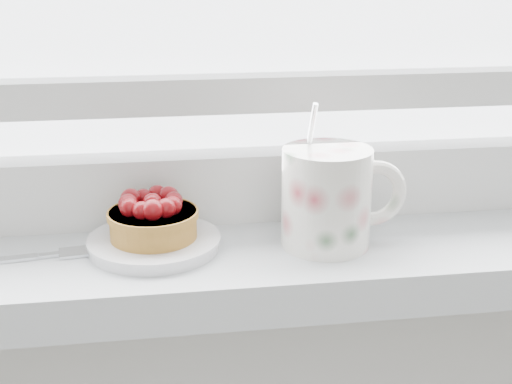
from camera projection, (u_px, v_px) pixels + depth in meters
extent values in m
cube|color=silver|center=(233.00, 261.00, 0.69)|extent=(1.60, 0.20, 0.04)
cube|color=silver|center=(225.00, 184.00, 0.74)|extent=(1.30, 0.05, 0.07)
cube|color=silver|center=(223.00, 93.00, 0.70)|extent=(1.30, 0.04, 0.04)
cylinder|color=silver|center=(154.00, 243.00, 0.66)|extent=(0.12, 0.12, 0.01)
cylinder|color=#936020|center=(153.00, 224.00, 0.66)|extent=(0.08, 0.08, 0.03)
cylinder|color=#936020|center=(153.00, 214.00, 0.65)|extent=(0.08, 0.08, 0.01)
sphere|color=#4D0105|center=(152.00, 203.00, 0.65)|extent=(0.02, 0.02, 0.02)
sphere|color=#4D0105|center=(174.00, 201.00, 0.66)|extent=(0.02, 0.02, 0.02)
sphere|color=#4D0105|center=(169.00, 197.00, 0.66)|extent=(0.02, 0.02, 0.02)
sphere|color=#4D0105|center=(157.00, 194.00, 0.67)|extent=(0.02, 0.02, 0.02)
sphere|color=#4D0105|center=(143.00, 198.00, 0.67)|extent=(0.02, 0.02, 0.02)
sphere|color=#4D0105|center=(131.00, 199.00, 0.66)|extent=(0.02, 0.02, 0.02)
sphere|color=#4D0105|center=(128.00, 204.00, 0.65)|extent=(0.02, 0.02, 0.02)
sphere|color=#4D0105|center=(129.00, 208.00, 0.64)|extent=(0.02, 0.02, 0.02)
sphere|color=#4D0105|center=(142.00, 211.00, 0.63)|extent=(0.02, 0.02, 0.02)
sphere|color=#4D0105|center=(153.00, 210.00, 0.63)|extent=(0.02, 0.02, 0.02)
sphere|color=#4D0105|center=(166.00, 208.00, 0.64)|extent=(0.02, 0.02, 0.02)
sphere|color=#4D0105|center=(173.00, 206.00, 0.64)|extent=(0.02, 0.02, 0.02)
cylinder|color=white|center=(326.00, 198.00, 0.66)|extent=(0.08, 0.08, 0.09)
cylinder|color=black|center=(328.00, 153.00, 0.65)|extent=(0.07, 0.07, 0.01)
torus|color=white|center=(373.00, 193.00, 0.67)|extent=(0.06, 0.01, 0.06)
cylinder|color=silver|center=(311.00, 132.00, 0.66)|extent=(0.01, 0.02, 0.06)
cube|color=silver|center=(49.00, 255.00, 0.65)|extent=(0.02, 0.01, 0.00)
cube|color=silver|center=(75.00, 252.00, 0.65)|extent=(0.03, 0.03, 0.00)
cube|color=silver|center=(108.00, 253.00, 0.65)|extent=(0.03, 0.01, 0.00)
cube|color=silver|center=(107.00, 250.00, 0.66)|extent=(0.03, 0.01, 0.00)
cube|color=silver|center=(106.00, 247.00, 0.66)|extent=(0.03, 0.01, 0.00)
cube|color=silver|center=(106.00, 245.00, 0.67)|extent=(0.03, 0.01, 0.00)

